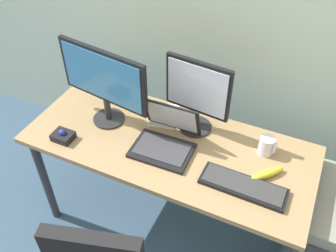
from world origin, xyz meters
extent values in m
plane|color=#375068|center=(0.00, 0.00, 0.00)|extent=(8.00, 8.00, 0.00)
cube|color=#9F8054|center=(0.00, 0.00, 0.73)|extent=(1.54, 0.65, 0.03)
cylinder|color=#2D2D33|center=(-0.71, -0.26, 0.36)|extent=(0.05, 0.05, 0.71)
cylinder|color=#2D2D33|center=(-0.71, 0.26, 0.36)|extent=(0.05, 0.05, 0.71)
cylinder|color=#2D2D33|center=(0.71, 0.26, 0.36)|extent=(0.05, 0.05, 0.71)
cylinder|color=#262628|center=(-0.39, 0.03, 0.75)|extent=(0.18, 0.18, 0.01)
cylinder|color=#262628|center=(-0.39, 0.03, 0.82)|extent=(0.04, 0.04, 0.13)
cube|color=black|center=(-0.39, 0.03, 1.04)|extent=(0.55, 0.10, 0.31)
cube|color=teal|center=(-0.39, 0.02, 1.04)|extent=(0.50, 0.08, 0.27)
cylinder|color=#262628|center=(0.09, 0.18, 0.75)|extent=(0.18, 0.18, 0.01)
cylinder|color=#262628|center=(0.09, 0.18, 0.81)|extent=(0.04, 0.04, 0.11)
cube|color=black|center=(0.09, 0.18, 1.02)|extent=(0.36, 0.06, 0.30)
cube|color=silver|center=(0.08, 0.16, 1.02)|extent=(0.33, 0.04, 0.27)
cube|color=black|center=(0.45, -0.13, 0.75)|extent=(0.41, 0.14, 0.02)
cube|color=#353535|center=(0.45, -0.13, 0.77)|extent=(0.38, 0.12, 0.01)
cube|color=black|center=(0.00, -0.07, 0.75)|extent=(0.32, 0.23, 0.02)
cube|color=#38383D|center=(0.00, -0.07, 0.76)|extent=(0.28, 0.17, 0.00)
cube|color=black|center=(-0.01, 0.07, 0.87)|extent=(0.31, 0.09, 0.21)
cube|color=silver|center=(-0.01, 0.07, 0.87)|extent=(0.27, 0.08, 0.18)
cube|color=black|center=(-0.52, -0.21, 0.76)|extent=(0.11, 0.09, 0.04)
sphere|color=navy|center=(-0.52, -0.21, 0.79)|extent=(0.04, 0.04, 0.04)
cylinder|color=silver|center=(0.49, 0.15, 0.79)|extent=(0.08, 0.08, 0.10)
torus|color=silver|center=(0.53, 0.15, 0.79)|extent=(0.01, 0.06, 0.06)
cube|color=white|center=(-0.11, 0.19, 0.75)|extent=(0.20, 0.24, 0.01)
ellipsoid|color=yellow|center=(0.53, -0.01, 0.76)|extent=(0.16, 0.17, 0.04)
camera|label=1|loc=(0.60, -1.28, 2.13)|focal=39.72mm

